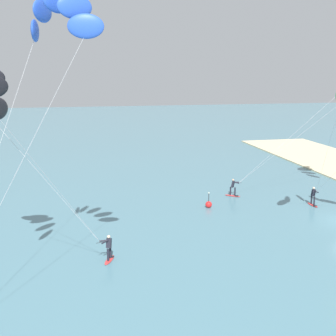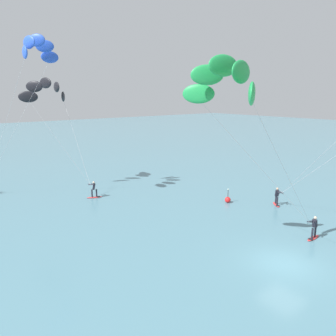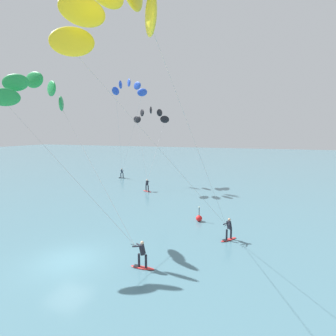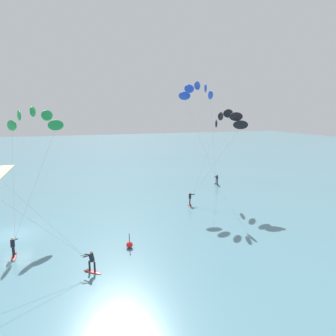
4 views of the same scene
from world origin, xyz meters
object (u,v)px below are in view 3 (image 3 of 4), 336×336
object	(u,v)px
kitesurfer_mid_water	(117,30)
kitesurfer_downwind	(129,92)
marker_buoy	(199,218)
kitesurfer_nearshore	(38,96)
kitesurfer_far_out	(151,117)

from	to	relation	value
kitesurfer_mid_water	kitesurfer_downwind	xyz separation A→B (m)	(-13.02, 25.55, 2.01)
kitesurfer_downwind	marker_buoy	xyz separation A→B (m)	(13.07, -11.90, -13.24)
kitesurfer_nearshore	kitesurfer_far_out	bearing A→B (deg)	93.72
kitesurfer_downwind	marker_buoy	bearing A→B (deg)	-42.32
kitesurfer_nearshore	marker_buoy	world-z (taller)	kitesurfer_nearshore
kitesurfer_nearshore	kitesurfer_far_out	xyz separation A→B (m)	(-1.49, 22.97, -0.24)
kitesurfer_nearshore	kitesurfer_mid_water	xyz separation A→B (m)	(9.55, -5.80, 1.14)
kitesurfer_mid_water	marker_buoy	world-z (taller)	kitesurfer_mid_water
kitesurfer_far_out	kitesurfer_downwind	xyz separation A→B (m)	(-1.98, -3.22, 3.40)
kitesurfer_mid_water	kitesurfer_downwind	distance (m)	28.75
marker_buoy	kitesurfer_downwind	bearing A→B (deg)	137.68
kitesurfer_nearshore	marker_buoy	xyz separation A→B (m)	(9.60, 7.85, -10.09)
kitesurfer_far_out	marker_buoy	distance (m)	21.18
kitesurfer_mid_water	kitesurfer_far_out	bearing A→B (deg)	111.00
kitesurfer_mid_water	kitesurfer_nearshore	bearing A→B (deg)	148.73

